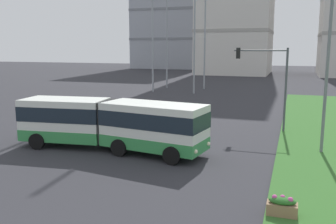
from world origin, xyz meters
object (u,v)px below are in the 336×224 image
object	(u,v)px
traffic_light_far_right	(269,75)
streetlight_median	(327,65)
articulated_bus	(111,123)
flower_planter_2	(282,206)
car_grey_wagon	(133,110)

from	to	relation	value
traffic_light_far_right	streetlight_median	world-z (taller)	streetlight_median
articulated_bus	streetlight_median	bearing A→B (deg)	15.76
flower_planter_2	traffic_light_far_right	xyz separation A→B (m)	(-1.64, 14.49, 3.80)
flower_planter_2	traffic_light_far_right	size ratio (longest dim) A/B	0.18
car_grey_wagon	flower_planter_2	xyz separation A→B (m)	(13.12, -15.81, -0.33)
articulated_bus	traffic_light_far_right	distance (m)	12.27
articulated_bus	car_grey_wagon	world-z (taller)	articulated_bus
articulated_bus	streetlight_median	xyz separation A→B (m)	(12.09, 3.41, 3.56)
traffic_light_far_right	streetlight_median	distance (m)	6.20
streetlight_median	traffic_light_far_right	bearing A→B (deg)	125.30
streetlight_median	articulated_bus	bearing A→B (deg)	-164.24
articulated_bus	streetlight_median	distance (m)	13.06
flower_planter_2	articulated_bus	bearing A→B (deg)	149.17
articulated_bus	flower_planter_2	size ratio (longest dim) A/B	10.94
articulated_bus	flower_planter_2	distance (m)	11.93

